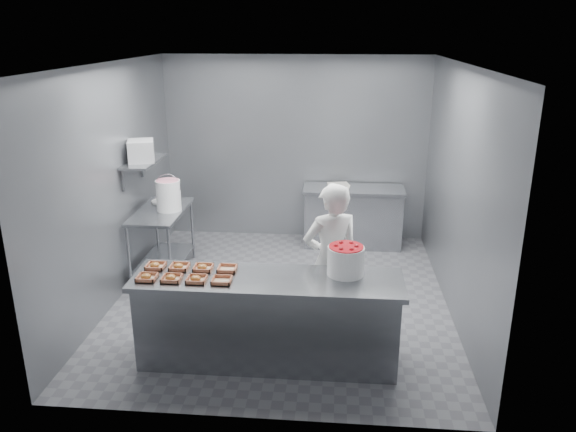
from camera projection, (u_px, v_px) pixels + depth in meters
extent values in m
plane|color=#4C4C51|center=(282.00, 298.00, 6.92)|extent=(4.50, 4.50, 0.00)
plane|color=white|center=(281.00, 64.00, 6.02)|extent=(4.50, 4.50, 0.00)
cube|color=slate|center=(296.00, 149.00, 8.59)|extent=(4.00, 0.04, 2.80)
cube|color=slate|center=(113.00, 185.00, 6.64)|extent=(0.04, 4.50, 2.80)
cube|color=slate|center=(458.00, 193.00, 6.30)|extent=(0.04, 4.50, 2.80)
cube|color=slate|center=(267.00, 280.00, 5.36)|extent=(2.60, 0.70, 0.05)
cube|color=slate|center=(268.00, 322.00, 5.51)|extent=(2.50, 0.64, 0.85)
cube|color=slate|center=(161.00, 212.00, 7.34)|extent=(0.60, 1.20, 0.04)
cube|color=slate|center=(164.00, 260.00, 7.56)|extent=(0.56, 1.15, 0.03)
cylinder|color=slate|center=(129.00, 259.00, 6.97)|extent=(0.04, 0.04, 0.88)
cylinder|color=slate|center=(170.00, 260.00, 6.93)|extent=(0.04, 0.04, 0.88)
cylinder|color=slate|center=(157.00, 228.00, 8.03)|extent=(0.04, 0.04, 0.88)
cylinder|color=slate|center=(192.00, 229.00, 7.99)|extent=(0.04, 0.04, 0.88)
cube|color=slate|center=(354.00, 190.00, 8.36)|extent=(1.50, 0.60, 0.05)
cube|color=slate|center=(353.00, 218.00, 8.50)|extent=(1.44, 0.55, 0.85)
cube|color=slate|center=(144.00, 161.00, 7.14)|extent=(0.35, 0.90, 0.03)
cube|color=tan|center=(147.00, 277.00, 5.32)|extent=(0.18, 0.18, 0.04)
cube|color=white|center=(152.00, 278.00, 5.33)|extent=(0.10, 0.06, 0.00)
ellipsoid|color=#B4692D|center=(146.00, 276.00, 5.31)|extent=(0.10, 0.10, 0.05)
cube|color=tan|center=(172.00, 278.00, 5.30)|extent=(0.18, 0.18, 0.04)
cube|color=white|center=(177.00, 279.00, 5.31)|extent=(0.10, 0.06, 0.00)
ellipsoid|color=#B4692D|center=(171.00, 277.00, 5.29)|extent=(0.10, 0.10, 0.05)
cube|color=tan|center=(197.00, 279.00, 5.28)|extent=(0.18, 0.18, 0.04)
cube|color=white|center=(202.00, 280.00, 5.29)|extent=(0.10, 0.06, 0.00)
ellipsoid|color=#B4692D|center=(196.00, 278.00, 5.27)|extent=(0.10, 0.10, 0.05)
cube|color=tan|center=(222.00, 280.00, 5.26)|extent=(0.18, 0.18, 0.04)
cube|color=white|center=(227.00, 281.00, 5.27)|extent=(0.10, 0.06, 0.00)
cube|color=tan|center=(156.00, 266.00, 5.57)|extent=(0.18, 0.18, 0.04)
cube|color=white|center=(161.00, 266.00, 5.58)|extent=(0.10, 0.06, 0.00)
ellipsoid|color=#B4692D|center=(155.00, 265.00, 5.57)|extent=(0.10, 0.10, 0.05)
cube|color=tan|center=(179.00, 267.00, 5.55)|extent=(0.18, 0.18, 0.04)
cube|color=white|center=(184.00, 267.00, 5.56)|extent=(0.10, 0.06, 0.00)
ellipsoid|color=#B4692D|center=(178.00, 266.00, 5.55)|extent=(0.10, 0.10, 0.05)
cube|color=tan|center=(203.00, 268.00, 5.53)|extent=(0.18, 0.18, 0.04)
cube|color=white|center=(208.00, 268.00, 5.54)|extent=(0.10, 0.06, 0.00)
ellipsoid|color=#B4692D|center=(202.00, 267.00, 5.53)|extent=(0.10, 0.10, 0.05)
cube|color=tan|center=(227.00, 269.00, 5.51)|extent=(0.18, 0.18, 0.04)
cube|color=white|center=(232.00, 269.00, 5.52)|extent=(0.10, 0.06, 0.00)
imported|color=white|center=(331.00, 261.00, 5.89)|extent=(0.72, 0.61, 1.69)
cylinder|color=white|center=(346.00, 261.00, 5.39)|extent=(0.35, 0.35, 0.28)
cylinder|color=red|center=(346.00, 248.00, 5.34)|extent=(0.33, 0.33, 0.04)
cylinder|color=white|center=(168.00, 195.00, 7.27)|extent=(0.32, 0.32, 0.40)
cylinder|color=#E47285|center=(167.00, 181.00, 7.21)|extent=(0.29, 0.29, 0.02)
torus|color=slate|center=(168.00, 186.00, 7.24)|extent=(0.33, 0.01, 0.33)
cylinder|color=white|center=(162.00, 201.00, 7.66)|extent=(0.35, 0.35, 0.02)
cube|color=#CCB28C|center=(175.00, 205.00, 7.49)|extent=(0.17, 0.15, 0.02)
cube|color=gray|center=(141.00, 151.00, 7.03)|extent=(0.41, 0.43, 0.27)
cube|color=silver|center=(338.00, 186.00, 8.36)|extent=(0.32, 0.25, 0.06)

